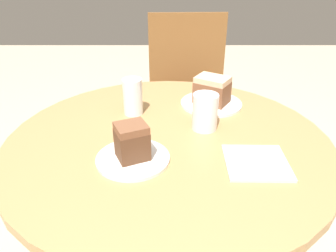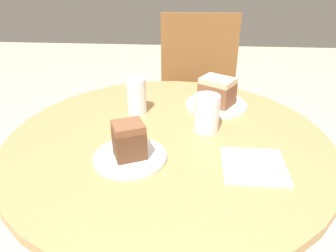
% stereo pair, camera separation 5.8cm
% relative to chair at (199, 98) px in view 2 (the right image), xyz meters
% --- Properties ---
extents(table, '(0.99, 0.99, 0.74)m').
position_rel_chair_xyz_m(table, '(-0.12, -0.87, 0.08)').
color(table, tan).
rests_on(table, ground_plane).
extents(chair, '(0.48, 0.48, 0.95)m').
position_rel_chair_xyz_m(chair, '(0.00, 0.00, 0.00)').
color(chair, brown).
rests_on(chair, ground_plane).
extents(plate_near, '(0.23, 0.23, 0.01)m').
position_rel_chair_xyz_m(plate_near, '(0.05, -0.62, 0.24)').
color(plate_near, white).
rests_on(plate_near, table).
extents(plate_far, '(0.20, 0.20, 0.01)m').
position_rel_chair_xyz_m(plate_far, '(-0.21, -0.99, 0.24)').
color(plate_far, white).
rests_on(plate_far, table).
extents(cake_slice_near, '(0.15, 0.14, 0.10)m').
position_rel_chair_xyz_m(cake_slice_near, '(0.05, -0.62, 0.30)').
color(cake_slice_near, brown).
rests_on(cake_slice_near, plate_near).
extents(cake_slice_far, '(0.10, 0.10, 0.10)m').
position_rel_chair_xyz_m(cake_slice_far, '(-0.21, -0.99, 0.30)').
color(cake_slice_far, brown).
rests_on(cake_slice_far, plate_far).
extents(glass_lemonade, '(0.07, 0.07, 0.13)m').
position_rel_chair_xyz_m(glass_lemonade, '(-0.24, -0.69, 0.30)').
color(glass_lemonade, beige).
rests_on(glass_lemonade, table).
extents(glass_water, '(0.08, 0.08, 0.12)m').
position_rel_chair_xyz_m(glass_water, '(0.00, -0.81, 0.29)').
color(glass_water, silver).
rests_on(glass_water, table).
extents(napkin_stack, '(0.17, 0.17, 0.01)m').
position_rel_chair_xyz_m(napkin_stack, '(0.12, -1.01, 0.24)').
color(napkin_stack, silver).
rests_on(napkin_stack, table).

